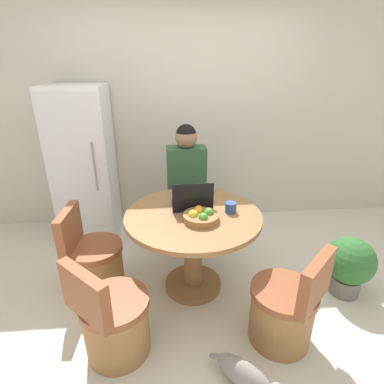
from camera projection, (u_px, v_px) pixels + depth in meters
The scene contains 13 objects.
ground_plane at pixel (207, 302), 2.56m from camera, with size 12.00×12.00×0.00m, color beige.
wall_back at pixel (189, 117), 3.54m from camera, with size 7.00×0.06×2.60m.
refrigerator at pixel (85, 166), 3.29m from camera, with size 0.60×0.63×1.69m.
dining_table at pixel (193, 235), 2.54m from camera, with size 1.13×1.13×0.74m.
chair_near_right_corner at pixel (284, 311), 2.12m from camera, with size 0.54×0.54×0.79m.
chair_near_left_corner at pixel (114, 322), 2.03m from camera, with size 0.54×0.54×0.79m.
chair_left_side at pixel (95, 263), 2.62m from camera, with size 0.47×0.47×0.79m.
person_seated at pixel (186, 180), 3.18m from camera, with size 0.40×0.37×1.34m.
laptop at pixel (192, 202), 2.53m from camera, with size 0.34×0.24×0.25m.
fruit_bowl at pixel (201, 216), 2.33m from camera, with size 0.28×0.28×0.10m.
coffee_cup at pixel (231, 207), 2.46m from camera, with size 0.09×0.09×0.09m.
cat at pixel (246, 375), 1.85m from camera, with size 0.40×0.39×0.19m.
potted_plant at pixel (350, 264), 2.56m from camera, with size 0.40×0.40×0.54m.
Camera 1 is at (-0.32, -1.96, 1.88)m, focal length 28.00 mm.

